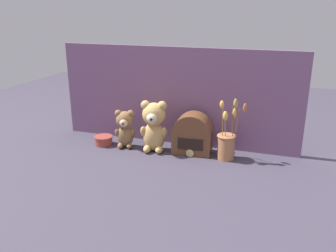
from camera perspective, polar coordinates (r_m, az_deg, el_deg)
The scene contains 7 objects.
ground_plane at distance 1.95m, azimuth -0.19°, elevation -4.39°, with size 4.00×4.00×0.00m, color #3D3847.
backdrop_wall at distance 2.01m, azimuth 1.33°, elevation 4.70°, with size 1.39×0.02×0.56m.
teddy_bear_large at distance 1.93m, azimuth -2.29°, elevation 0.12°, with size 0.16×0.14×0.28m.
teddy_bear_medium at distance 2.01m, azimuth -6.94°, elevation -0.31°, with size 0.12×0.11×0.22m.
flower_vase at distance 1.87m, azimuth 9.38°, elevation -2.63°, with size 0.14×0.10×0.33m.
vintage_radio at distance 1.93m, azimuth 3.95°, elevation -1.59°, with size 0.22×0.14×0.22m.
decorative_tin_tall at distance 2.09m, azimuth -10.28°, elevation -2.27°, with size 0.11×0.11×0.05m.
Camera 1 is at (0.57, -1.70, 0.76)m, focal length 38.00 mm.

